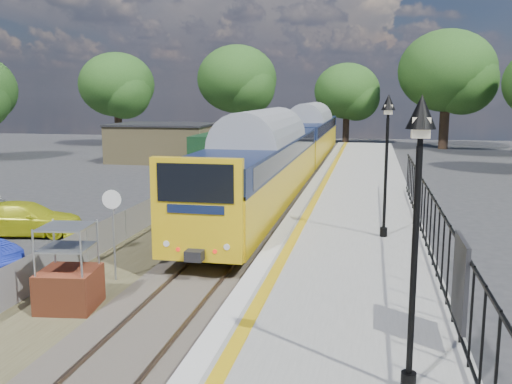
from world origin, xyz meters
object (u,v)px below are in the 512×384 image
(victorian_lamp_north, at_px, (387,132))
(victorian_lamp_south, at_px, (418,177))
(speed_sign, at_px, (113,220))
(brick_plinth, at_px, (68,269))
(train, at_px, (293,145))
(car_yellow, at_px, (25,219))

(victorian_lamp_north, bearing_deg, victorian_lamp_south, -88.85)
(victorian_lamp_south, relative_size, speed_sign, 1.66)
(victorian_lamp_north, bearing_deg, speed_sign, -155.47)
(victorian_lamp_south, distance_m, brick_plinth, 9.71)
(train, xyz_separation_m, car_yellow, (-8.48, -15.91, -1.69))
(train, bearing_deg, car_yellow, -118.05)
(victorian_lamp_north, relative_size, car_yellow, 1.02)
(train, xyz_separation_m, brick_plinth, (-2.68, -22.86, -1.25))
(train, distance_m, car_yellow, 18.11)
(victorian_lamp_south, distance_m, victorian_lamp_north, 10.00)
(car_yellow, bearing_deg, speed_sign, -138.93)
(car_yellow, bearing_deg, brick_plinth, -151.17)
(victorian_lamp_south, bearing_deg, car_yellow, 141.56)
(victorian_lamp_north, distance_m, train, 17.92)
(victorian_lamp_north, height_order, brick_plinth, victorian_lamp_north)
(victorian_lamp_south, relative_size, train, 0.11)
(victorian_lamp_north, relative_size, train, 0.11)
(speed_sign, bearing_deg, car_yellow, 133.52)
(victorian_lamp_north, distance_m, brick_plinth, 10.40)
(victorian_lamp_south, height_order, speed_sign, victorian_lamp_south)
(brick_plinth, relative_size, speed_sign, 0.82)
(brick_plinth, distance_m, car_yellow, 9.06)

